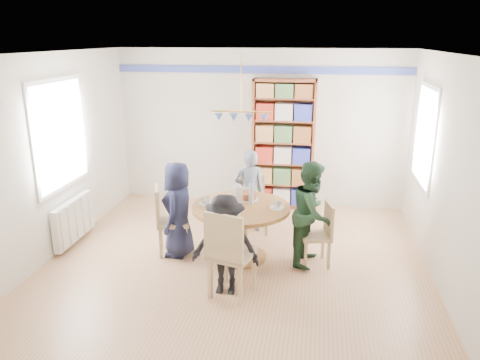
% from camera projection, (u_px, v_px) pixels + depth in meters
% --- Properties ---
extents(ground, '(5.00, 5.00, 0.00)m').
position_uv_depth(ground, '(235.00, 265.00, 6.17)').
color(ground, tan).
extents(room_shell, '(5.00, 5.00, 5.00)m').
position_uv_depth(room_shell, '(227.00, 129.00, 6.54)').
color(room_shell, white).
rests_on(room_shell, ground).
extents(radiator, '(0.12, 1.00, 0.60)m').
position_uv_depth(radiator, '(74.00, 220.00, 6.73)').
color(radiator, silver).
rests_on(radiator, ground).
extents(dining_table, '(1.30, 1.30, 0.75)m').
position_uv_depth(dining_table, '(241.00, 220.00, 6.20)').
color(dining_table, olive).
rests_on(dining_table, ground).
extents(chair_left, '(0.53, 0.53, 0.96)m').
position_uv_depth(chair_left, '(166.00, 217.00, 6.37)').
color(chair_left, tan).
rests_on(chair_left, ground).
extents(chair_right, '(0.45, 0.45, 0.84)m').
position_uv_depth(chair_right, '(321.00, 231.00, 6.07)').
color(chair_right, tan).
rests_on(chair_right, ground).
extents(chair_far, '(0.48, 0.48, 0.86)m').
position_uv_depth(chair_far, '(253.00, 201.00, 7.14)').
color(chair_far, tan).
rests_on(chair_far, ground).
extents(chair_near, '(0.58, 0.58, 1.06)m').
position_uv_depth(chair_near, '(229.00, 251.00, 5.24)').
color(chair_near, tan).
rests_on(chair_near, ground).
extents(person_left, '(0.43, 0.65, 1.31)m').
position_uv_depth(person_left, '(178.00, 209.00, 6.29)').
color(person_left, '#171A34').
rests_on(person_left, ground).
extents(person_right, '(0.65, 0.76, 1.38)m').
position_uv_depth(person_right, '(312.00, 213.00, 6.05)').
color(person_right, '#1A341E').
rests_on(person_right, ground).
extents(person_far, '(0.54, 0.44, 1.28)m').
position_uv_depth(person_far, '(249.00, 191.00, 7.08)').
color(person_far, gray).
rests_on(person_far, ground).
extents(person_near, '(0.79, 0.46, 1.21)m').
position_uv_depth(person_near, '(225.00, 245.00, 5.35)').
color(person_near, black).
rests_on(person_near, ground).
extents(bookshelf, '(1.06, 0.32, 2.22)m').
position_uv_depth(bookshelf, '(283.00, 146.00, 7.99)').
color(bookshelf, brown).
rests_on(bookshelf, ground).
extents(tableware, '(1.14, 1.14, 0.30)m').
position_uv_depth(tableware, '(240.00, 201.00, 6.16)').
color(tableware, white).
rests_on(tableware, dining_table).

